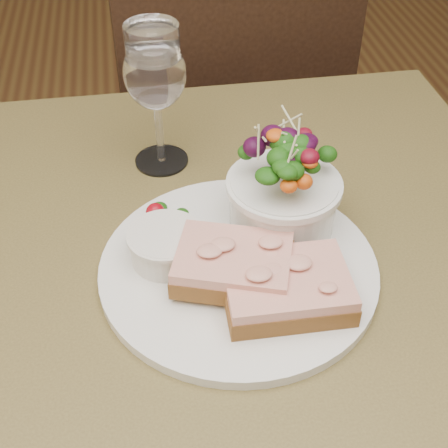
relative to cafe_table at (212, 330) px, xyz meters
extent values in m
cube|color=#4E4421|center=(0.00, 0.00, 0.08)|extent=(0.80, 0.80, 0.04)
cylinder|color=black|center=(-0.34, 0.34, -0.29)|extent=(0.05, 0.05, 0.71)
cylinder|color=black|center=(0.34, 0.34, -0.29)|extent=(0.05, 0.05, 0.71)
cube|color=black|center=(0.10, 0.68, -0.20)|extent=(0.46, 0.46, 0.04)
cube|color=black|center=(0.12, 0.49, 0.03)|extent=(0.42, 0.08, 0.45)
cube|color=black|center=(0.10, 0.68, -0.42)|extent=(0.39, 0.39, 0.45)
cylinder|color=white|center=(0.03, -0.01, 0.11)|extent=(0.30, 0.30, 0.01)
cube|color=#522C16|center=(0.07, -0.06, 0.12)|extent=(0.13, 0.09, 0.02)
cube|color=beige|center=(0.07, -0.06, 0.14)|extent=(0.12, 0.09, 0.01)
cube|color=#522C16|center=(0.02, -0.03, 0.13)|extent=(0.14, 0.12, 0.02)
cube|color=beige|center=(0.02, -0.03, 0.15)|extent=(0.13, 0.12, 0.01)
cylinder|color=silver|center=(-0.05, 0.01, 0.13)|extent=(0.07, 0.07, 0.04)
cylinder|color=brown|center=(-0.05, 0.01, 0.15)|extent=(0.07, 0.07, 0.01)
cylinder|color=white|center=(0.09, 0.05, 0.14)|extent=(0.12, 0.12, 0.06)
ellipsoid|color=#0C3609|center=(0.09, 0.05, 0.20)|extent=(0.11, 0.11, 0.06)
ellipsoid|color=#0C3609|center=(-0.04, 0.09, 0.12)|extent=(0.04, 0.04, 0.01)
sphere|color=maroon|center=(-0.05, 0.08, 0.12)|extent=(0.02, 0.02, 0.02)
cylinder|color=white|center=(-0.04, 0.21, 0.10)|extent=(0.07, 0.07, 0.00)
cylinder|color=white|center=(-0.04, 0.21, 0.15)|extent=(0.01, 0.01, 0.09)
ellipsoid|color=white|center=(-0.04, 0.21, 0.23)|extent=(0.08, 0.08, 0.09)
camera|label=1|loc=(-0.06, -0.47, 0.59)|focal=50.00mm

